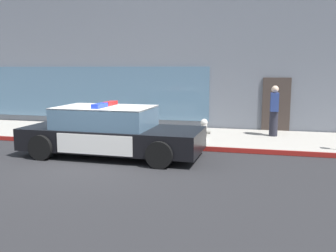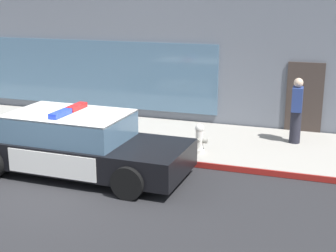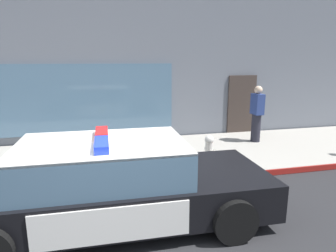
% 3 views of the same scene
% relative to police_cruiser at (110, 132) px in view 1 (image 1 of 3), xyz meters
% --- Properties ---
extents(ground, '(48.00, 48.00, 0.00)m').
position_rel_police_cruiser_xyz_m(ground, '(0.11, -0.69, -0.68)').
color(ground, '#262628').
extents(sidewalk, '(48.00, 3.46, 0.15)m').
position_rel_police_cruiser_xyz_m(sidewalk, '(0.11, 2.92, -0.61)').
color(sidewalk, '#A39E93').
rests_on(sidewalk, ground).
extents(curb_red_paint, '(28.80, 0.04, 0.14)m').
position_rel_police_cruiser_xyz_m(curb_red_paint, '(0.11, 1.18, -0.61)').
color(curb_red_paint, maroon).
rests_on(curb_red_paint, ground).
extents(storefront_building, '(20.69, 8.57, 8.89)m').
position_rel_police_cruiser_xyz_m(storefront_building, '(-1.60, 8.94, 3.76)').
color(storefront_building, slate).
rests_on(storefront_building, ground).
extents(police_cruiser, '(5.02, 2.18, 1.49)m').
position_rel_police_cruiser_xyz_m(police_cruiser, '(0.00, 0.00, 0.00)').
color(police_cruiser, black).
rests_on(police_cruiser, ground).
extents(fire_hydrant, '(0.34, 0.39, 0.73)m').
position_rel_police_cruiser_xyz_m(fire_hydrant, '(2.36, 1.84, -0.18)').
color(fire_hydrant, silver).
rests_on(fire_hydrant, sidewalk).
extents(pedestrian_on_sidewalk, '(0.28, 0.41, 1.71)m').
position_rel_police_cruiser_xyz_m(pedestrian_on_sidewalk, '(4.50, 3.44, 0.33)').
color(pedestrian_on_sidewalk, '#23232D').
rests_on(pedestrian_on_sidewalk, sidewalk).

